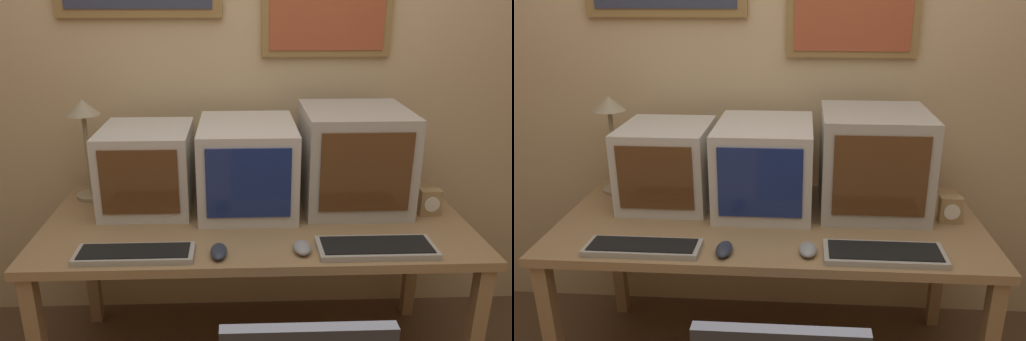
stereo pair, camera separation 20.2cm
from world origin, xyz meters
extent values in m
cube|color=#D1B284|center=(0.00, 1.35, 1.30)|extent=(8.00, 0.05, 2.60)
cube|color=olive|center=(0.34, 1.31, 1.56)|extent=(0.60, 0.02, 0.42)
cube|color=#AD4C2D|center=(0.34, 1.29, 1.56)|extent=(0.53, 0.01, 0.36)
cube|color=#99754C|center=(0.00, 0.84, 0.72)|extent=(1.74, 0.79, 0.04)
cube|color=#99754C|center=(-0.82, 0.49, 0.35)|extent=(0.06, 0.06, 0.70)
cube|color=#99754C|center=(-0.82, 1.19, 0.35)|extent=(0.06, 0.06, 0.70)
cube|color=#99754C|center=(0.82, 1.19, 0.35)|extent=(0.06, 0.06, 0.70)
cube|color=beige|center=(-0.47, 1.01, 0.91)|extent=(0.38, 0.40, 0.35)
cube|color=#563319|center=(-0.47, 0.80, 0.92)|extent=(0.31, 0.01, 0.27)
cube|color=beige|center=(-0.03, 0.99, 0.92)|extent=(0.41, 0.48, 0.38)
cube|color=navy|center=(-0.03, 0.75, 0.93)|extent=(0.33, 0.01, 0.29)
cube|color=#B7B2A8|center=(0.43, 1.00, 0.95)|extent=(0.45, 0.44, 0.43)
cube|color=#563319|center=(0.43, 0.77, 0.96)|extent=(0.36, 0.01, 0.33)
cube|color=#A8A399|center=(-0.45, 0.54, 0.75)|extent=(0.42, 0.14, 0.02)
cube|color=black|center=(-0.45, 0.54, 0.76)|extent=(0.39, 0.11, 0.00)
cube|color=#A8A399|center=(0.43, 0.55, 0.75)|extent=(0.43, 0.17, 0.02)
cube|color=black|center=(0.43, 0.55, 0.76)|extent=(0.40, 0.14, 0.00)
ellipsoid|color=#282D3D|center=(-0.15, 0.54, 0.75)|extent=(0.06, 0.12, 0.03)
ellipsoid|color=gray|center=(0.16, 0.55, 0.75)|extent=(0.07, 0.10, 0.04)
cube|color=#A38456|center=(0.74, 0.86, 0.79)|extent=(0.09, 0.05, 0.11)
cylinder|color=white|center=(0.74, 0.84, 0.79)|extent=(0.06, 0.01, 0.06)
cylinder|color=tan|center=(-0.75, 1.11, 0.74)|extent=(0.14, 0.14, 0.02)
cylinder|color=tan|center=(-0.75, 1.11, 0.94)|extent=(0.02, 0.02, 0.38)
cone|color=tan|center=(-0.75, 1.11, 1.16)|extent=(0.15, 0.15, 0.07)
camera|label=1|loc=(-0.07, -1.06, 1.63)|focal=35.00mm
camera|label=2|loc=(0.13, -1.06, 1.63)|focal=35.00mm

